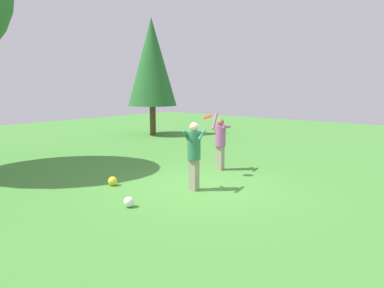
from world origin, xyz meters
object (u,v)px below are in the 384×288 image
ball_white (129,202)px  tree_far_right (152,62)px  ball_yellow (113,181)px  person_catcher (194,150)px  person_thrower (220,139)px  frisbee (208,117)px

ball_white → tree_far_right: (8.98, 8.38, 3.80)m
ball_yellow → ball_white: bearing=-117.7°
person_catcher → tree_far_right: tree_far_right is taller
person_thrower → person_catcher: (-2.36, -0.83, 0.07)m
tree_far_right → frisbee: bearing=-124.9°
person_thrower → tree_far_right: 9.56m
person_thrower → person_catcher: bearing=6.7°
person_catcher → ball_white: 2.22m
frisbee → ball_yellow: (-2.47, 1.39, -1.68)m
ball_white → frisbee: bearing=5.7°
person_thrower → tree_far_right: bearing=-133.4°
ball_white → tree_far_right: tree_far_right is taller
ball_yellow → ball_white: 1.95m
ball_yellow → tree_far_right: size_ratio=0.04×
person_catcher → ball_yellow: size_ratio=7.05×
frisbee → ball_yellow: frisbee is taller
person_catcher → ball_yellow: 2.46m
ball_yellow → tree_far_right: tree_far_right is taller
frisbee → ball_yellow: size_ratio=1.42×
tree_far_right → person_thrower: bearing=-120.7°
frisbee → tree_far_right: size_ratio=0.06×
frisbee → person_catcher: bearing=-156.2°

